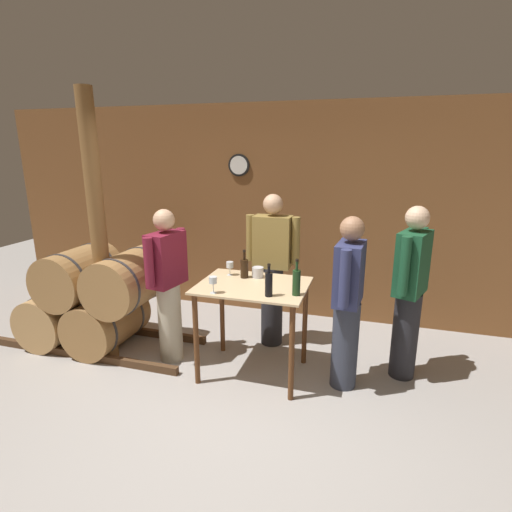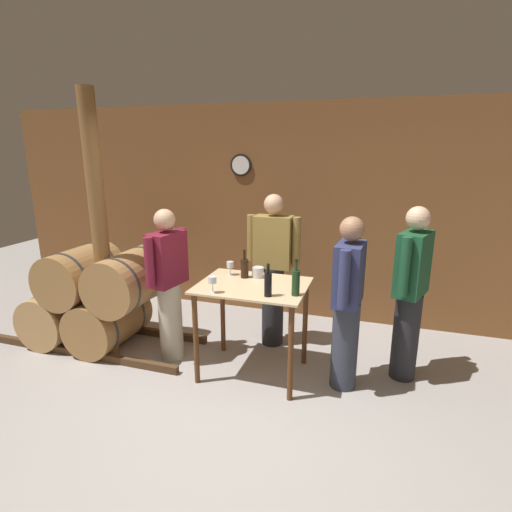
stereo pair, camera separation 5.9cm
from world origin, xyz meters
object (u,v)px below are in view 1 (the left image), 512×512
wine_bottle_far_left (244,268)px  person_visitor_near_door (348,301)px  wine_bottle_center (296,282)px  person_host (272,267)px  wine_bottle_left (269,283)px  person_visitor_with_scarf (168,283)px  ice_bucket (258,272)px  wooden_post (98,233)px  wine_glass_near_center (213,281)px  person_visitor_bearded (410,290)px  wine_glass_near_left (230,265)px

wine_bottle_far_left → person_visitor_near_door: bearing=-7.6°
wine_bottle_center → person_host: size_ratio=0.19×
wine_bottle_left → person_visitor_with_scarf: person_visitor_with_scarf is taller
wine_bottle_left → person_visitor_near_door: bearing=23.9°
wine_bottle_left → ice_bucket: wine_bottle_left is taller
person_host → wooden_post: bearing=-152.8°
wine_bottle_far_left → wine_bottle_center: wine_bottle_center is taller
wine_bottle_center → wine_glass_near_center: wine_bottle_center is taller
wine_bottle_center → ice_bucket: bearing=140.6°
wooden_post → ice_bucket: size_ratio=23.77×
ice_bucket → wine_bottle_far_left: bearing=-159.7°
wine_glass_near_center → person_host: person_host is taller
person_host → person_visitor_with_scarf: bearing=-144.8°
wine_glass_near_center → wine_bottle_center: bearing=12.9°
person_visitor_bearded → person_visitor_near_door: person_visitor_bearded is taller
wine_bottle_center → wine_glass_near_left: (-0.75, 0.37, -0.02)m
wooden_post → person_host: bearing=27.2°
wine_bottle_left → person_visitor_near_door: size_ratio=0.18×
wine_bottle_left → person_visitor_bearded: 1.35m
wine_bottle_center → ice_bucket: (-0.46, 0.38, -0.07)m
wine_bottle_left → wine_glass_near_left: size_ratio=2.10×
wooden_post → wine_glass_near_center: 1.33m
ice_bucket → wine_bottle_left: bearing=-63.2°
wine_bottle_far_left → person_visitor_near_door: 1.04m
ice_bucket → person_visitor_bearded: (1.42, 0.15, -0.09)m
wine_glass_near_left → ice_bucket: wine_glass_near_left is taller
wine_glass_near_center → ice_bucket: (0.25, 0.54, -0.06)m
person_host → wine_glass_near_left: bearing=-125.2°
wine_bottle_far_left → wine_bottle_left: 0.56m
wine_bottle_center → person_host: bearing=117.3°
wine_bottle_left → wine_glass_near_center: 0.49m
wine_bottle_far_left → wine_glass_near_center: 0.51m
wine_bottle_left → person_host: (-0.20, 0.91, -0.14)m
wine_bottle_left → wine_glass_near_left: 0.70m
wooden_post → person_visitor_with_scarf: 0.84m
person_visitor_near_door → wine_glass_near_left: bearing=171.8°
wooden_post → wine_bottle_left: (1.77, -0.11, -0.31)m
wine_bottle_left → person_visitor_with_scarf: 1.17m
wooden_post → person_host: wooden_post is taller
wine_glass_near_left → person_visitor_with_scarf: size_ratio=0.09×
person_visitor_with_scarf → person_visitor_near_door: 1.77m
person_visitor_with_scarf → person_visitor_bearded: size_ratio=0.95×
wooden_post → wine_bottle_left: bearing=-3.6°
wooden_post → wine_bottle_left: 1.80m
wine_glass_near_center → person_visitor_with_scarf: person_visitor_with_scarf is taller
wine_bottle_left → person_visitor_near_door: 0.74m
person_visitor_near_door → wine_bottle_far_left: bearing=172.4°
ice_bucket → person_visitor_near_door: person_visitor_near_door is taller
ice_bucket → person_visitor_with_scarf: (-0.89, -0.20, -0.14)m
wooden_post → person_host: 1.82m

